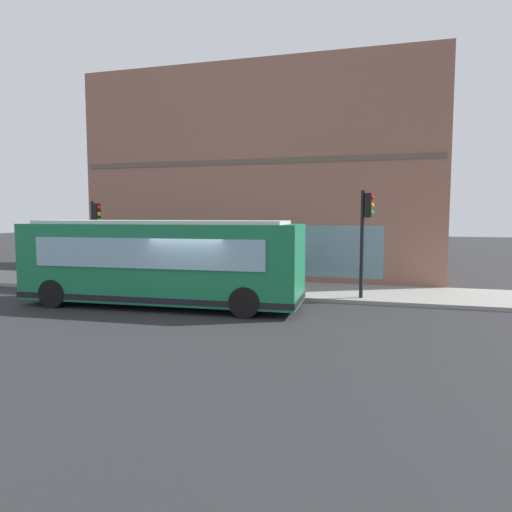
% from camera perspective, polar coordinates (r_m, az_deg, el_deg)
% --- Properties ---
extents(ground, '(120.00, 120.00, 0.00)m').
position_cam_1_polar(ground, '(15.77, -7.52, -6.83)').
color(ground, '#262628').
extents(sidewalk_curb, '(4.04, 40.00, 0.15)m').
position_cam_1_polar(sidewalk_curb, '(20.02, -2.36, -4.01)').
color(sidewalk_curb, gray).
rests_on(sidewalk_curb, ground).
extents(building_corner, '(9.69, 17.61, 10.48)m').
position_cam_1_polar(building_corner, '(26.43, 2.17, 9.43)').
color(building_corner, '#8C5B4C').
rests_on(building_corner, ground).
extents(city_bus_nearside, '(2.87, 10.12, 3.07)m').
position_cam_1_polar(city_bus_nearside, '(16.60, -11.85, -0.86)').
color(city_bus_nearside, '#197247').
rests_on(city_bus_nearside, ground).
extents(traffic_light_near_corner, '(0.32, 0.49, 4.02)m').
position_cam_1_polar(traffic_light_near_corner, '(17.42, 13.56, 3.98)').
color(traffic_light_near_corner, black).
rests_on(traffic_light_near_corner, sidewalk_curb).
extents(traffic_light_down_block, '(0.32, 0.49, 3.71)m').
position_cam_1_polar(traffic_light_down_block, '(21.14, -19.45, 3.44)').
color(traffic_light_down_block, black).
rests_on(traffic_light_down_block, sidewalk_curb).
extents(fire_hydrant, '(0.35, 0.35, 0.74)m').
position_cam_1_polar(fire_hydrant, '(20.61, -6.39, -2.54)').
color(fire_hydrant, gold).
rests_on(fire_hydrant, sidewalk_curb).
extents(pedestrian_by_light_pole, '(0.32, 0.32, 1.74)m').
position_cam_1_polar(pedestrian_by_light_pole, '(22.67, -13.42, -0.32)').
color(pedestrian_by_light_pole, '#8C3F8C').
rests_on(pedestrian_by_light_pole, sidewalk_curb).
extents(pedestrian_near_building_entrance, '(0.32, 0.32, 1.79)m').
position_cam_1_polar(pedestrian_near_building_entrance, '(19.81, -10.88, -0.96)').
color(pedestrian_near_building_entrance, gold).
rests_on(pedestrian_near_building_entrance, sidewalk_curb).
extents(newspaper_vending_box, '(0.44, 0.42, 0.90)m').
position_cam_1_polar(newspaper_vending_box, '(18.88, 1.00, -2.94)').
color(newspaper_vending_box, '#BF3F19').
rests_on(newspaper_vending_box, sidewalk_curb).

